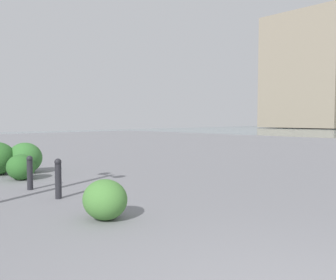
% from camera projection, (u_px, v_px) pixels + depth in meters
% --- Properties ---
extents(building_annex, '(13.78, 15.81, 19.86)m').
position_uv_depth(building_annex, '(314.00, 73.00, 64.83)').
color(building_annex, gray).
rests_on(building_annex, ground).
extents(bollard_near, '(0.13, 0.13, 0.77)m').
position_uv_depth(bollard_near, '(58.00, 178.00, 6.61)').
color(bollard_near, '#232328').
rests_on(bollard_near, ground).
extents(bollard_mid, '(0.13, 0.13, 0.73)m').
position_uv_depth(bollard_mid, '(30.00, 172.00, 7.45)').
color(bollard_mid, '#232328').
rests_on(bollard_mid, ground).
extents(shrub_round, '(0.71, 0.64, 0.61)m').
position_uv_depth(shrub_round, '(105.00, 200.00, 5.24)').
color(shrub_round, '#477F38').
rests_on(shrub_round, ground).
extents(shrub_wide, '(0.75, 0.67, 0.64)m').
position_uv_depth(shrub_wide, '(21.00, 167.00, 8.67)').
color(shrub_wide, '#2D6628').
rests_on(shrub_wide, ground).
extents(shrub_tall, '(1.00, 0.90, 0.85)m').
position_uv_depth(shrub_tall, '(25.00, 158.00, 9.77)').
color(shrub_tall, '#387533').
rests_on(shrub_tall, ground).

